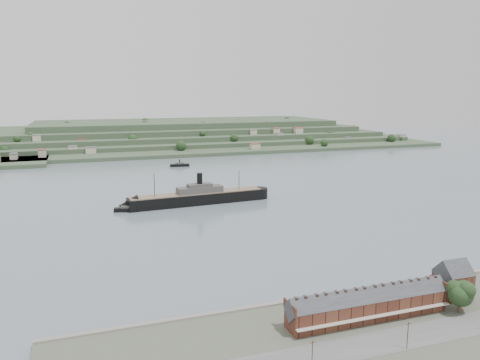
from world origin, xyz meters
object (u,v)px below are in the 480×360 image
object	(u,v)px
terrace_row	(368,304)
fig_tree	(462,293)
gabled_building	(453,280)
tugboat	(127,209)
steamship	(194,198)

from	to	relation	value
terrace_row	fig_tree	bearing A→B (deg)	-12.12
gabled_building	tugboat	distance (m)	193.41
steamship	fig_tree	world-z (taller)	steamship
terrace_row	fig_tree	xyz separation A→B (m)	(31.07, -6.67, 2.04)
terrace_row	tugboat	xyz separation A→B (m)	(-57.94, 172.12, -5.17)
terrace_row	gabled_building	distance (m)	37.74
tugboat	fig_tree	size ratio (longest dim) A/B	1.40
fig_tree	gabled_building	bearing A→B (deg)	58.99
terrace_row	steamship	bearing A→B (deg)	94.49
terrace_row	steamship	size ratio (longest dim) A/B	0.54
terrace_row	tugboat	bearing A→B (deg)	108.60
terrace_row	gabled_building	world-z (taller)	gabled_building
steamship	fig_tree	xyz separation A→B (m)	(45.00, -184.09, 4.30)
gabled_building	fig_tree	size ratio (longest dim) A/B	1.25
gabled_building	terrace_row	bearing A→B (deg)	-173.88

